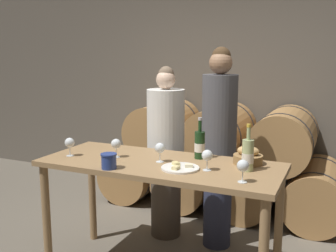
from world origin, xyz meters
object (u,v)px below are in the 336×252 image
object	(u,v)px
wine_bottle_red	(200,145)
person_right	(219,146)
blue_crock	(109,160)
wine_glass_left	(116,144)
wine_glass_far_right	(243,166)
tasting_table	(160,177)
bread_basket	(248,157)
wine_bottle_white	(248,155)
person_left	(166,152)
wine_glass_right	(207,156)
wine_glass_center	(160,148)
wine_glass_far_left	(70,143)
cheese_plate	(180,168)

from	to	relation	value
wine_bottle_red	person_right	bearing A→B (deg)	87.87
blue_crock	wine_glass_left	world-z (taller)	wine_glass_left
wine_bottle_red	wine_glass_far_right	size ratio (longest dim) A/B	2.18
tasting_table	bread_basket	xyz separation A→B (m)	(0.61, 0.22, 0.17)
wine_bottle_red	wine_bottle_white	bearing A→B (deg)	-23.06
person_left	wine_glass_right	distance (m)	1.01
wine_glass_center	blue_crock	bearing A→B (deg)	-129.37
wine_glass_far_left	wine_glass_right	world-z (taller)	same
person_left	wine_bottle_red	world-z (taller)	person_left
wine_glass_left	person_left	bearing A→B (deg)	80.71
bread_basket	wine_glass_left	world-z (taller)	wine_glass_left
person_right	wine_glass_left	xyz separation A→B (m)	(-0.62, -0.69, 0.10)
wine_bottle_red	wine_bottle_white	world-z (taller)	wine_bottle_white
wine_glass_center	cheese_plate	bearing A→B (deg)	-27.56
blue_crock	wine_glass_far_left	bearing A→B (deg)	160.01
wine_glass_center	wine_glass_far_right	size ratio (longest dim) A/B	1.00
person_right	wine_bottle_white	bearing A→B (deg)	-57.87
person_left	wine_bottle_red	bearing A→B (deg)	-42.58
blue_crock	bread_basket	xyz separation A→B (m)	(0.87, 0.53, -0.01)
tasting_table	wine_bottle_white	world-z (taller)	wine_bottle_white
person_left	wine_bottle_white	world-z (taller)	person_left
tasting_table	bread_basket	bearing A→B (deg)	20.06
bread_basket	cheese_plate	distance (m)	0.52
person_right	wine_glass_center	bearing A→B (deg)	-110.84
wine_bottle_white	wine_glass_far_left	size ratio (longest dim) A/B	2.24
blue_crock	wine_glass_far_right	size ratio (longest dim) A/B	0.78
blue_crock	cheese_plate	distance (m)	0.51
wine_bottle_white	cheese_plate	bearing A→B (deg)	-160.93
person_right	wine_glass_center	distance (m)	0.73
cheese_plate	wine_glass_far_left	distance (m)	0.94
tasting_table	bread_basket	world-z (taller)	bread_basket
tasting_table	wine_glass_far_left	bearing A→B (deg)	-169.85
person_left	person_right	world-z (taller)	person_right
wine_bottle_red	blue_crock	size ratio (longest dim) A/B	2.80
bread_basket	wine_glass_center	bearing A→B (deg)	-160.38
person_right	cheese_plate	distance (m)	0.78
wine_glass_far_right	wine_glass_center	bearing A→B (deg)	162.15
blue_crock	wine_glass_far_left	size ratio (longest dim) A/B	0.78
wine_glass_right	person_left	bearing A→B (deg)	131.42
wine_bottle_red	wine_bottle_white	xyz separation A→B (m)	(0.41, -0.18, 0.00)
tasting_table	wine_glass_far_left	xyz separation A→B (m)	(-0.73, -0.13, 0.22)
tasting_table	wine_bottle_red	xyz separation A→B (m)	(0.24, 0.22, 0.23)
cheese_plate	wine_glass_far_left	world-z (taller)	wine_glass_far_left
wine_glass_center	wine_glass_right	bearing A→B (deg)	-9.45
wine_bottle_white	wine_glass_left	distance (m)	1.02
wine_glass_right	person_right	bearing A→B (deg)	100.67
wine_glass_right	wine_bottle_white	bearing A→B (deg)	22.59
wine_glass_right	wine_glass_far_right	distance (m)	0.32
wine_bottle_white	tasting_table	bearing A→B (deg)	-176.00
person_left	wine_glass_center	xyz separation A→B (m)	(0.26, -0.67, 0.21)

